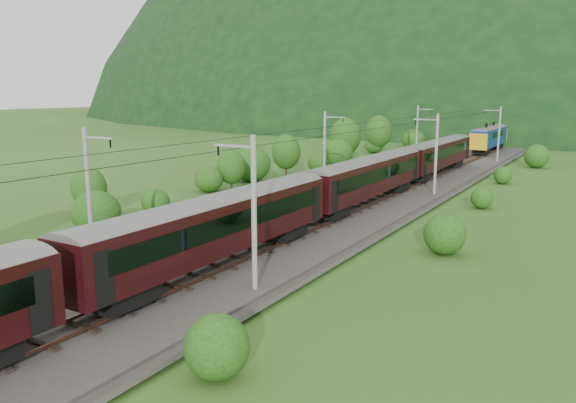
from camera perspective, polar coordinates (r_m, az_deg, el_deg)
The scene contains 15 objects.
ground at distance 33.49m, azimuth -12.26°, elevation -7.26°, with size 600.00×600.00×0.00m, color #245219.
railbed at distance 40.98m, azimuth -2.70°, elevation -3.41°, with size 14.00×220.00×0.30m, color #38332D.
track_left at distance 42.27m, azimuth -5.42°, elevation -2.69°, with size 2.40×220.00×0.27m.
track_right at distance 39.69m, azimuth 0.19°, elevation -3.55°, with size 2.40×220.00×0.27m.
catenary_left at distance 62.08m, azimuth 3.79°, elevation 5.61°, with size 2.54×192.28×8.00m.
catenary_right at distance 57.59m, azimuth 14.74°, elevation 4.85°, with size 2.54×192.28×8.00m.
overhead_wires at distance 39.82m, azimuth -2.79°, elevation 6.32°, with size 4.83×198.00×0.03m.
mountain_main at distance 284.09m, azimuth 26.64°, elevation 7.83°, with size 504.00×360.00×244.00m, color black.
mountain_ridge at distance 353.02m, azimuth 7.20°, elevation 9.32°, with size 336.00×280.00×132.00m, color black.
train at distance 32.07m, azimuth -7.67°, elevation -1.60°, with size 2.86×159.89×4.98m.
hazard_post_near at distance 94.05m, azimuth 17.06°, elevation 4.85°, with size 0.14×0.14×1.35m, color red.
hazard_post_far at distance 62.04m, azimuth 10.35°, elevation 2.24°, with size 0.16×0.16×1.49m, color red.
signal at distance 67.96m, azimuth 7.28°, elevation 3.56°, with size 0.25×0.25×2.22m.
vegetation_left at distance 58.09m, azimuth -7.26°, elevation 3.23°, with size 10.65×146.41×6.63m.
vegetation_right at distance 36.83m, azimuth 13.73°, elevation -3.54°, with size 5.43×101.99×2.98m.
Camera 1 is at (21.97, -23.05, 10.40)m, focal length 35.00 mm.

